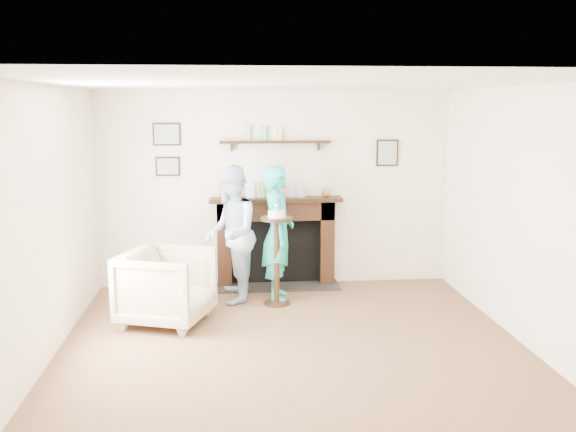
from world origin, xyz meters
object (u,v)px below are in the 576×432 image
(man, at_px, (231,301))
(pedestal_table, at_px, (277,243))
(armchair, at_px, (168,323))
(woman, at_px, (278,298))

(man, xyz_separation_m, pedestal_table, (0.53, -0.18, 0.73))
(armchair, xyz_separation_m, pedestal_table, (1.22, 0.55, 0.73))
(man, xyz_separation_m, woman, (0.56, 0.04, 0.00))
(man, height_order, woman, man)
(woman, bearing_deg, pedestal_table, 176.22)
(woman, relative_size, pedestal_table, 1.36)
(pedestal_table, bearing_deg, woman, 82.00)
(armchair, bearing_deg, pedestal_table, -46.56)
(man, bearing_deg, woman, 94.83)
(woman, xyz_separation_m, pedestal_table, (-0.03, -0.22, 0.73))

